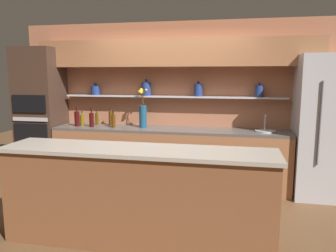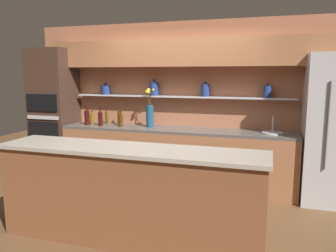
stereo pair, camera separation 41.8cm
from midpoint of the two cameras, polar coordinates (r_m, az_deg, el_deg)
ground_plane at (r=4.25m, az=-5.67°, el=-15.58°), size 12.00×12.00×0.00m
back_wall_unit at (r=5.35m, az=-1.09°, el=6.70°), size 5.20×0.44×2.60m
back_counter_unit at (r=5.24m, az=-2.16°, el=-5.43°), size 3.69×0.62×0.92m
island_counter at (r=3.51m, az=-8.86°, el=-12.02°), size 2.84×0.61×1.02m
refrigerator at (r=5.05m, az=23.35°, el=-0.22°), size 0.78×0.73×2.04m
oven_tower at (r=6.03m, az=-23.10°, el=1.93°), size 0.69×0.64×2.20m
flower_vase at (r=5.25m, az=-6.69°, el=2.10°), size 0.15×0.13×0.63m
sink_fixture at (r=5.01m, az=14.33°, el=-0.72°), size 0.30×0.30×0.25m
bottle_spirit_0 at (r=5.57m, az=-12.05°, el=1.31°), size 0.07×0.07×0.28m
bottle_wine_1 at (r=5.63m, az=-17.63°, el=1.23°), size 0.08×0.08×0.33m
bottle_oil_2 at (r=5.68m, az=-16.78°, el=1.00°), size 0.07×0.07×0.24m
bottle_oil_3 at (r=5.71m, az=-14.35°, el=1.28°), size 0.05×0.05×0.25m
bottle_spirit_4 at (r=5.34m, az=-11.70°, el=0.91°), size 0.06×0.06×0.26m
bottle_wine_5 at (r=5.48m, az=-15.31°, el=1.07°), size 0.07×0.07×0.32m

